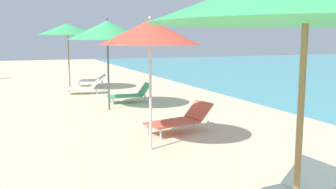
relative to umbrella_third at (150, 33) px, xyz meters
The scene contains 7 objects.
umbrella_third is the anchor object (origin of this frame).
lounger_third_shoreside 2.33m from the umbrella_third, 43.24° to the left, with size 1.59×0.92×0.63m.
umbrella_fourth 4.18m from the umbrella_third, 87.70° to the left, with size 2.26×2.26×2.62m.
lounger_fourth_shoreside 5.59m from the umbrella_third, 77.92° to the left, with size 1.37×0.62×0.62m.
umbrella_farthest 8.72m from the umbrella_third, 92.49° to the left, with size 2.26×2.26×2.71m.
lounger_farthest_shoreside 9.95m from the umbrella_third, 86.05° to the left, with size 1.37×0.90×0.52m.
lounger_farthest_inland 7.81m from the umbrella_third, 89.97° to the left, with size 1.27×0.75×0.52m.
Camera 1 is at (-1.88, 2.24, 2.05)m, focal length 39.64 mm.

